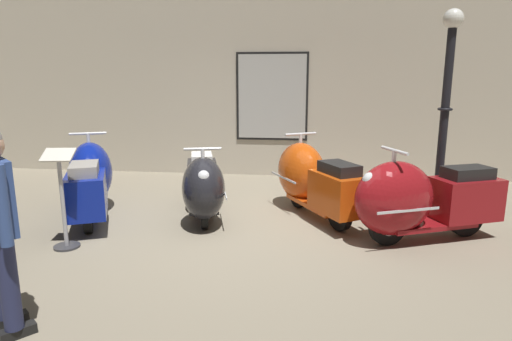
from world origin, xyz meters
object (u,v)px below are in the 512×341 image
(lamppost, at_px, (445,115))
(scooter_0, at_px, (90,179))
(scooter_2, at_px, (311,179))
(info_stanchion, at_px, (63,208))
(scooter_3, at_px, (416,200))
(scooter_1, at_px, (203,186))

(lamppost, bearing_deg, scooter_0, -171.79)
(scooter_2, bearing_deg, lamppost, -111.79)
(scooter_2, bearing_deg, info_stanchion, 90.01)
(scooter_3, relative_size, lamppost, 0.68)
(info_stanchion, bearing_deg, scooter_2, 30.08)
(scooter_2, xyz_separation_m, lamppost, (1.72, 0.25, 0.86))
(info_stanchion, bearing_deg, scooter_1, 41.12)
(scooter_2, height_order, info_stanchion, info_stanchion)
(scooter_3, bearing_deg, info_stanchion, -12.87)
(scooter_1, height_order, scooter_3, scooter_3)
(scooter_0, bearing_deg, info_stanchion, 169.94)
(scooter_0, height_order, scooter_2, scooter_0)
(scooter_1, bearing_deg, info_stanchion, -64.02)
(scooter_3, relative_size, info_stanchion, 1.67)
(scooter_3, bearing_deg, lamppost, -138.45)
(scooter_0, height_order, info_stanchion, info_stanchion)
(scooter_3, height_order, info_stanchion, info_stanchion)
(scooter_1, bearing_deg, scooter_0, -105.40)
(scooter_1, bearing_deg, scooter_2, 92.06)
(lamppost, bearing_deg, scooter_2, -171.73)
(scooter_3, bearing_deg, scooter_2, -59.80)
(scooter_1, distance_m, scooter_3, 2.60)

